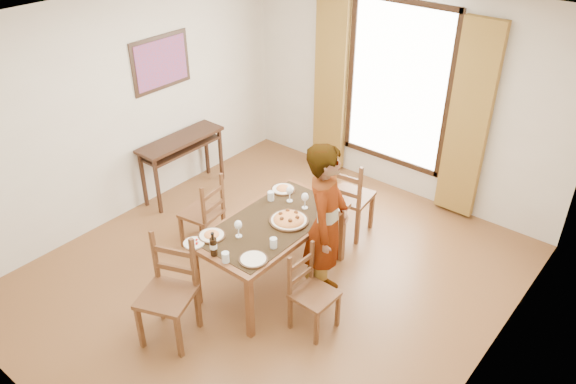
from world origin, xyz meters
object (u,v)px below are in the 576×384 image
Objects in this scene: dining_table at (272,228)px; console_table at (181,146)px; man at (326,225)px; pasta_platter at (289,218)px.

console_table is at bearing 162.99° from dining_table.
man reaches higher than console_table.
man is 0.43m from pasta_platter.
console_table is 0.74× the size of dining_table.
console_table is 2.19m from dining_table.
console_table is 3.00× the size of pasta_platter.
console_table reaches higher than dining_table.
dining_table is 0.93× the size of man.
console_table is at bearing 57.31° from man.
dining_table is at bearing 83.88° from man.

